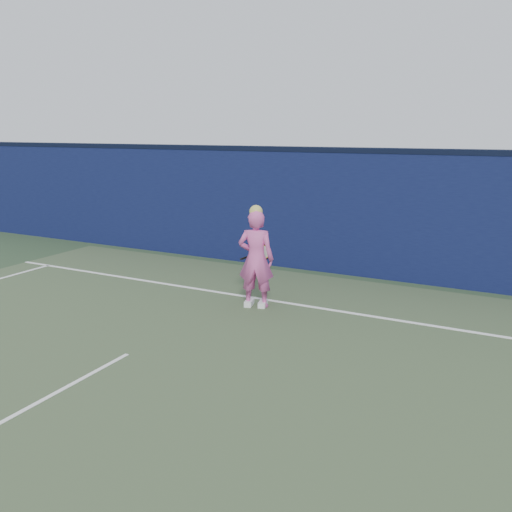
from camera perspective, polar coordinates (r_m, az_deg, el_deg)
The scene contains 6 objects.
ground at distance 6.94m, azimuth -18.88°, elevation -12.77°, with size 80.00×80.00×0.00m, color #2E472B.
backstop_wall at distance 11.81m, azimuth 3.86°, elevation 4.86°, with size 24.00×0.40×2.50m, color #0D123B.
wall_cap at distance 11.70m, azimuth 3.96°, elevation 11.17°, with size 24.00×0.42×0.10m, color black.
player at distance 9.09m, azimuth -0.00°, elevation -0.27°, with size 0.69×0.54×1.75m.
racket at distance 9.57m, azimuth 0.60°, elevation 0.33°, with size 0.47×0.39×0.30m.
court_lines at distance 6.74m, azimuth -20.94°, elevation -13.64°, with size 11.00×12.04×0.01m.
Camera 1 is at (4.65, -4.22, 2.96)m, focal length 38.00 mm.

